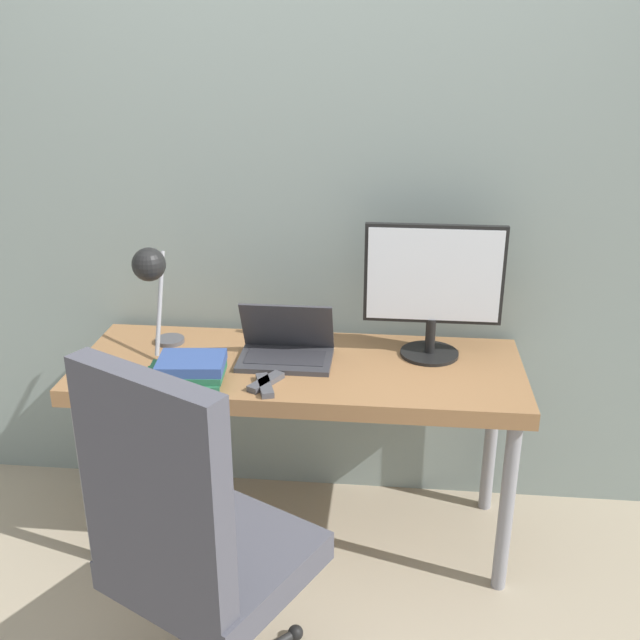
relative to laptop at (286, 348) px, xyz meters
name	(u,v)px	position (x,y,z in m)	size (l,w,h in m)	color
ground_plane	(291,583)	(0.05, -0.32, -0.76)	(12.00, 12.00, 0.00)	tan
wall_back	(310,180)	(0.05, 0.33, 0.54)	(8.00, 0.05, 2.60)	gray
desk	(299,381)	(0.05, -0.03, -0.11)	(1.57, 0.58, 0.72)	#996B42
laptop	(286,348)	(0.00, 0.00, 0.00)	(0.33, 0.22, 0.21)	#38383D
monitor	(433,284)	(0.51, 0.10, 0.22)	(0.49, 0.21, 0.48)	black
desk_lamp	(152,275)	(-0.46, -0.03, 0.27)	(0.12, 0.27, 0.41)	#4C4C51
office_chair	(190,536)	(-0.14, -0.84, -0.17)	(0.64, 0.64, 1.11)	black
book_stack	(187,372)	(-0.30, -0.22, 0.00)	(0.28, 0.23, 0.09)	#286B47
tv_remote	(266,382)	(-0.04, -0.20, -0.03)	(0.11, 0.15, 0.02)	#4C4C51
media_remote	(265,386)	(-0.04, -0.23, -0.03)	(0.09, 0.16, 0.02)	#4C4C51
game_controller	(109,371)	(-0.58, -0.20, -0.02)	(0.14, 0.10, 0.04)	white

